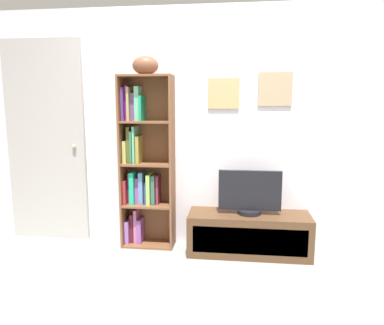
{
  "coord_description": "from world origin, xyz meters",
  "views": [
    {
      "loc": [
        0.25,
        -2.45,
        1.41
      ],
      "look_at": [
        -0.16,
        0.85,
        0.88
      ],
      "focal_mm": 33.77,
      "sensor_mm": 36.0,
      "label": 1
    }
  ],
  "objects_px": {
    "bookshelf": "(143,166)",
    "tv_stand": "(249,234)",
    "football": "(145,65)",
    "door": "(46,142)",
    "television": "(250,193)"
  },
  "relations": [
    {
      "from": "bookshelf",
      "to": "tv_stand",
      "type": "height_order",
      "value": "bookshelf"
    },
    {
      "from": "bookshelf",
      "to": "football",
      "type": "distance_m",
      "value": 0.97
    },
    {
      "from": "tv_stand",
      "to": "bookshelf",
      "type": "bearing_deg",
      "value": 174.02
    },
    {
      "from": "football",
      "to": "door",
      "type": "bearing_deg",
      "value": 174.79
    },
    {
      "from": "bookshelf",
      "to": "door",
      "type": "xyz_separation_m",
      "value": [
        -1.04,
        0.07,
        0.22
      ]
    },
    {
      "from": "bookshelf",
      "to": "football",
      "type": "bearing_deg",
      "value": -26.76
    },
    {
      "from": "bookshelf",
      "to": "door",
      "type": "bearing_deg",
      "value": 176.07
    },
    {
      "from": "football",
      "to": "tv_stand",
      "type": "bearing_deg",
      "value": -4.69
    },
    {
      "from": "bookshelf",
      "to": "television",
      "type": "xyz_separation_m",
      "value": [
        1.06,
        -0.11,
        -0.22
      ]
    },
    {
      "from": "football",
      "to": "door",
      "type": "height_order",
      "value": "door"
    },
    {
      "from": "television",
      "to": "door",
      "type": "height_order",
      "value": "door"
    },
    {
      "from": "bookshelf",
      "to": "television",
      "type": "height_order",
      "value": "bookshelf"
    },
    {
      "from": "tv_stand",
      "to": "television",
      "type": "bearing_deg",
      "value": 90.0
    },
    {
      "from": "television",
      "to": "door",
      "type": "distance_m",
      "value": 2.15
    },
    {
      "from": "bookshelf",
      "to": "football",
      "type": "relative_size",
      "value": 6.84
    }
  ]
}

